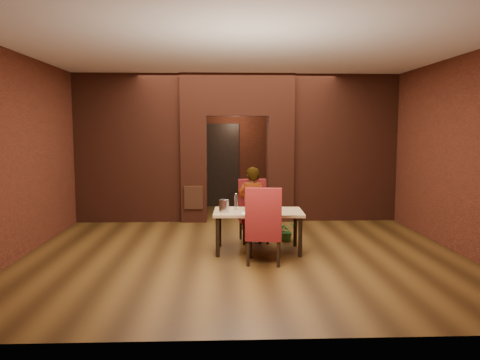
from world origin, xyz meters
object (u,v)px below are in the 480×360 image
object	(u,v)px
wine_glass_c	(269,205)
wine_glass_a	(246,204)
wine_glass_b	(257,205)
chair_far	(254,211)
water_bottle	(236,201)
dining_table	(258,231)
wine_bucket	(224,206)
potted_plant	(286,230)
person_seated	(252,205)
chair_near	(264,225)

from	to	relation	value
wine_glass_c	wine_glass_a	bearing A→B (deg)	160.29
wine_glass_b	wine_glass_a	bearing A→B (deg)	163.28
chair_far	water_bottle	bearing A→B (deg)	-128.71
wine_glass_b	wine_glass_c	bearing A→B (deg)	-22.39
wine_glass_a	water_bottle	distance (m)	0.19
dining_table	water_bottle	bearing A→B (deg)	158.07
wine_bucket	water_bottle	bearing A→B (deg)	50.53
water_bottle	wine_glass_b	bearing A→B (deg)	-21.03
wine_glass_a	potted_plant	distance (m)	1.15
dining_table	wine_glass_a	size ratio (longest dim) A/B	6.77
chair_far	wine_glass_b	size ratio (longest dim) A/B	5.99
dining_table	wine_glass_a	bearing A→B (deg)	159.02
dining_table	wine_glass_b	bearing A→B (deg)	121.15
person_seated	wine_bucket	xyz separation A→B (m)	(-0.50, -0.67, 0.10)
wine_bucket	potted_plant	distance (m)	1.50
wine_glass_b	potted_plant	world-z (taller)	wine_glass_b
potted_plant	water_bottle	bearing A→B (deg)	-148.94
wine_bucket	water_bottle	distance (m)	0.32
chair_far	wine_bucket	size ratio (longest dim) A/B	5.55
chair_far	potted_plant	distance (m)	0.69
wine_glass_a	wine_glass_c	bearing A→B (deg)	-19.71
potted_plant	chair_near	bearing A→B (deg)	-111.07
wine_glass_c	potted_plant	xyz separation A→B (m)	(0.40, 0.76, -0.59)
chair_near	water_bottle	xyz separation A→B (m)	(-0.40, 0.82, 0.23)
person_seated	wine_glass_b	distance (m)	0.56
water_bottle	wine_glass_c	bearing A→B (deg)	-21.51
dining_table	water_bottle	distance (m)	0.62
wine_glass_c	water_bottle	bearing A→B (deg)	158.49
person_seated	wine_glass_a	world-z (taller)	person_seated
person_seated	potted_plant	xyz separation A→B (m)	(0.63, 0.14, -0.49)
dining_table	potted_plant	distance (m)	0.93
chair_far	wine_bucket	bearing A→B (deg)	-130.88
wine_glass_b	potted_plant	size ratio (longest dim) A/B	0.48
wine_bucket	wine_glass_c	bearing A→B (deg)	3.05
person_seated	wine_glass_b	bearing A→B (deg)	99.01
dining_table	chair_far	distance (m)	0.71
chair_far	water_bottle	size ratio (longest dim) A/B	4.12
chair_far	person_seated	distance (m)	0.16
chair_far	water_bottle	distance (m)	0.67
chair_near	wine_glass_a	bearing A→B (deg)	-64.81
wine_glass_a	water_bottle	size ratio (longest dim) A/B	0.80
wine_glass_a	person_seated	bearing A→B (deg)	75.85
chair_near	water_bottle	bearing A→B (deg)	-56.04
wine_glass_a	dining_table	bearing A→B (deg)	-23.20
person_seated	wine_glass_c	size ratio (longest dim) A/B	6.51
chair_far	chair_near	distance (m)	1.33
dining_table	wine_glass_c	distance (m)	0.48
person_seated	water_bottle	distance (m)	0.53
wine_glass_b	wine_glass_c	distance (m)	0.20
person_seated	wine_glass_b	size ratio (longest dim) A/B	7.34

